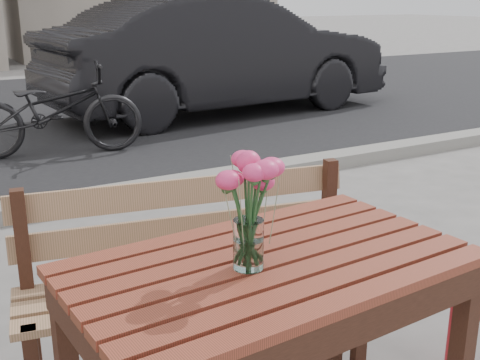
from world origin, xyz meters
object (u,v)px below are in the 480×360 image
(parked_car, at_px, (220,54))
(bicycle, at_px, (53,110))
(main_table, at_px, (271,296))
(main_vase, at_px, (249,197))

(parked_car, relative_size, bicycle, 2.75)
(main_table, relative_size, parked_car, 0.27)
(main_vase, bearing_deg, parked_car, 63.04)
(main_vase, distance_m, parked_car, 6.63)
(bicycle, bearing_deg, parked_car, -51.80)
(main_vase, relative_size, parked_car, 0.07)
(main_table, bearing_deg, parked_car, 59.82)
(main_vase, xyz_separation_m, parked_car, (3.00, 5.91, -0.20))
(main_vase, bearing_deg, bicycle, 84.22)
(parked_car, height_order, bicycle, parked_car)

